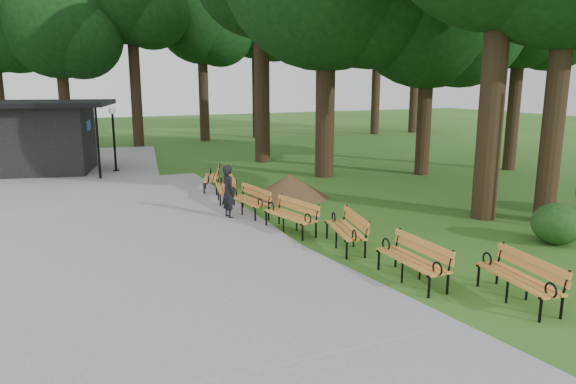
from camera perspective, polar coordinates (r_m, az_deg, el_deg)
name	(u,v)px	position (r m, az deg, el deg)	size (l,w,h in m)	color
ground	(303,243)	(13.19, 1.64, -5.54)	(100.00, 100.00, 0.00)	#285919
path	(120,231)	(14.84, -17.79, -4.00)	(12.00, 38.00, 0.06)	gray
person	(229,192)	(15.42, -6.46, 0.01)	(0.58, 0.38, 1.58)	black
kiosk	(43,137)	(25.27, -24.99, 5.40)	(4.98, 4.33, 3.12)	black
lamp_post	(113,125)	(24.28, -18.44, 6.93)	(0.32, 0.32, 2.87)	black
dirt_mound	(289,186)	(18.00, 0.14, 0.62)	(2.38, 2.38, 0.84)	#47301C
bench_0	(518,279)	(10.55, 23.69, -8.62)	(1.90, 0.64, 0.88)	orange
bench_1	(412,260)	(10.90, 13.27, -7.24)	(1.90, 0.64, 0.88)	orange
bench_2	(345,230)	(12.77, 6.22, -4.13)	(1.90, 0.64, 0.88)	orange
bench_3	(290,216)	(14.00, 0.24, -2.62)	(1.90, 0.64, 0.88)	orange
bench_4	(249,201)	(15.78, -4.30, -0.97)	(1.90, 0.64, 0.88)	orange
bench_5	(225,188)	(17.68, -6.87, 0.39)	(1.90, 0.64, 0.88)	orange
bench_6	(211,178)	(19.62, -8.33, 1.50)	(1.90, 0.64, 0.88)	orange
lawn_tree_1	(430,5)	(23.36, 15.16, 18.96)	(6.72, 6.72, 10.35)	black
tree_backdrop	(235,14)	(36.47, -5.81, 18.65)	(35.70, 9.65, 16.48)	black
shrub_2	(555,244)	(14.71, 26.96, -5.01)	(1.20, 1.20, 1.02)	#193D14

